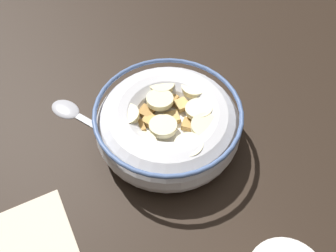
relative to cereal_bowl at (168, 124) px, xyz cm
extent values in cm
cube|color=black|center=(0.00, 0.01, -4.45)|extent=(124.49, 124.49, 2.00)
cylinder|color=silver|center=(0.00, 0.01, -3.15)|extent=(10.63, 10.63, 0.60)
torus|color=silver|center=(0.00, 0.01, -0.28)|extent=(19.33, 19.33, 6.35)
torus|color=#4C6699|center=(0.00, 0.01, 2.60)|extent=(19.35, 19.35, 0.60)
cylinder|color=white|center=(0.00, 0.01, 0.53)|extent=(15.52, 15.52, 0.40)
cube|color=#B78947|center=(-3.78, 3.91, 1.29)|extent=(2.49, 2.46, 1.01)
cube|color=#B78947|center=(-1.67, -6.51, 1.13)|extent=(2.50, 2.50, 0.84)
cube|color=#B78947|center=(-3.26, 5.70, 1.07)|extent=(2.29, 2.26, 0.92)
cube|color=#B78947|center=(2.54, -1.33, 1.06)|extent=(2.40, 2.43, 0.94)
cube|color=tan|center=(5.73, -2.11, 1.15)|extent=(2.53, 2.50, 1.04)
cube|color=tan|center=(-5.72, -1.02, 1.18)|extent=(2.05, 2.01, 0.90)
cube|color=tan|center=(-2.35, -0.22, 1.29)|extent=(2.50, 2.50, 0.84)
cube|color=tan|center=(0.58, 0.34, 1.23)|extent=(1.99, 1.97, 0.85)
cube|color=#AD7F42|center=(-2.63, 1.44, 1.32)|extent=(2.49, 2.49, 0.88)
cube|color=#AD7F42|center=(-0.24, 4.91, 1.21)|extent=(2.07, 2.05, 0.84)
cube|color=#B78947|center=(3.71, 0.81, 1.10)|extent=(2.55, 2.55, 1.01)
cube|color=#B78947|center=(3.69, -4.32, 1.17)|extent=(2.02, 1.96, 0.96)
cube|color=#B78947|center=(-3.90, -3.11, 1.13)|extent=(2.42, 2.41, 0.83)
cube|color=tan|center=(2.19, 1.96, 1.26)|extent=(2.33, 2.31, 0.90)
cube|color=#AD7F42|center=(-4.07, -0.70, 1.09)|extent=(2.15, 2.11, 0.91)
cube|color=#AD7F42|center=(0.83, 3.22, 1.22)|extent=(2.50, 2.50, 0.85)
cube|color=#B78947|center=(-0.05, -6.15, 1.22)|extent=(2.41, 2.45, 1.01)
cube|color=#B78947|center=(2.11, -5.87, 1.15)|extent=(2.00, 1.93, 1.00)
cube|color=tan|center=(-5.87, 2.94, 1.13)|extent=(2.36, 2.38, 0.90)
cylinder|color=beige|center=(4.07, 0.23, 2.29)|extent=(4.75, 4.74, 1.42)
cylinder|color=beige|center=(-0.92, -1.64, 1.93)|extent=(4.98, 5.02, 1.17)
cylinder|color=beige|center=(-5.41, 0.70, 2.19)|extent=(4.99, 4.97, 1.08)
cylinder|color=beige|center=(-3.82, -4.03, 1.93)|extent=(4.33, 4.35, 0.90)
cylinder|color=beige|center=(-0.69, 2.33, 2.43)|extent=(3.73, 3.76, 1.14)
cylinder|color=beige|center=(4.21, -2.82, 2.40)|extent=(5.00, 5.03, 1.01)
cylinder|color=beige|center=(0.34, 5.21, 2.13)|extent=(5.08, 5.12, 1.33)
cylinder|color=#F4EABC|center=(4.30, 3.87, 2.25)|extent=(4.06, 4.10, 1.07)
cylinder|color=beige|center=(1.59, -5.35, 2.36)|extent=(5.09, 5.07, 1.20)
ellipsoid|color=#A5A5AD|center=(-14.17, 7.78, -3.05)|extent=(5.59, 5.50, 0.80)
cube|color=#A5A5AD|center=(-8.39, 2.45, -3.27)|extent=(8.78, 8.22, 0.36)
cube|color=beige|center=(-21.27, -12.11, -3.30)|extent=(17.34, 13.26, 0.30)
camera|label=1|loc=(-5.03, -29.82, 40.51)|focal=40.67mm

